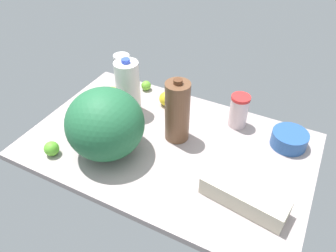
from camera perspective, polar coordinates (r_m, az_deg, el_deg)
countertop at (r=142.04cm, az=-0.00°, el=-3.58°), size 120.00×76.00×3.00cm
milk_jug at (r=153.24cm, az=-6.98°, el=6.65°), size 11.12×11.12×27.79cm
tumbler_cup at (r=149.61cm, az=12.23°, el=2.60°), size 8.47×8.47×15.60cm
mixing_bowl at (r=147.56cm, az=20.37°, el=-2.15°), size 15.11×15.11×6.64cm
chocolate_milk_jug at (r=135.96cm, az=1.63°, el=2.54°), size 10.46×10.46×29.18cm
watermelon at (r=131.04cm, az=-10.88°, el=0.36°), size 31.24×31.24×28.59cm
shaker_bottle at (r=175.19cm, az=-7.89°, el=9.52°), size 8.28×8.28×17.89cm
egg_carton at (r=120.00cm, az=13.11°, el=-11.86°), size 31.97×14.58×7.49cm
lime_far_back at (r=173.62cm, az=-3.83°, el=7.04°), size 5.10×5.10×5.10cm
lemon_beside_bowl at (r=167.08cm, az=-9.61°, el=5.54°), size 7.29×7.29×7.29cm
lime_loose at (r=142.64cm, az=-19.61°, el=-3.73°), size 6.15×6.15×6.15cm
lemon_by_jug at (r=161.46cm, az=-0.29°, el=4.78°), size 7.07×7.07×7.07cm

